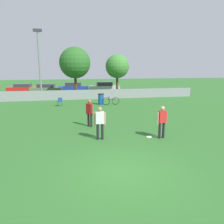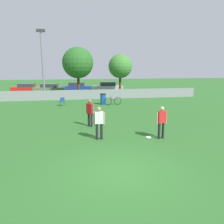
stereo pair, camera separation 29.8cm
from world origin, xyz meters
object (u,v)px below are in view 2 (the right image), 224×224
at_px(player_defender_red, 162,120).
at_px(frisbee_disc, 148,137).
at_px(player_thrower_red, 90,111).
at_px(parked_car_olive, 50,88).
at_px(folding_chair_sideline, 62,101).
at_px(parked_car_red, 27,88).
at_px(bicycle_sideline, 113,101).
at_px(trash_bin, 103,99).
at_px(parked_car_silver, 108,87).
at_px(parked_car_blue, 77,87).
at_px(tree_far_right, 120,66).
at_px(light_pole, 42,59).
at_px(tree_near_pole, 78,63).
at_px(player_receiver_white, 99,121).

distance_m(player_defender_red, frisbee_disc, 1.16).
xyz_separation_m(player_thrower_red, parked_car_olive, (-4.29, 19.10, -0.35)).
bearing_deg(folding_chair_sideline, parked_car_red, -80.54).
height_order(frisbee_disc, bicycle_sideline, bicycle_sideline).
bearing_deg(trash_bin, parked_car_olive, 118.87).
bearing_deg(parked_car_silver, player_defender_red, -90.12).
height_order(frisbee_disc, parked_car_red, parked_car_red).
height_order(trash_bin, parked_car_blue, parked_car_blue).
height_order(tree_far_right, parked_car_red, tree_far_right).
bearing_deg(light_pole, folding_chair_sideline, -65.20).
xyz_separation_m(tree_near_pole, folding_chair_sideline, (-1.73, -5.90, -3.64)).
height_order(tree_far_right, parked_car_blue, tree_far_right).
xyz_separation_m(tree_far_right, parked_car_olive, (-9.46, 3.91, -3.07)).
relative_size(light_pole, parked_car_olive, 1.67).
bearing_deg(parked_car_blue, tree_far_right, -30.52).
bearing_deg(bicycle_sideline, tree_far_right, 69.06).
relative_size(player_defender_red, trash_bin, 1.56).
xyz_separation_m(tree_near_pole, parked_car_blue, (-0.11, 6.01, -3.44)).
bearing_deg(folding_chair_sideline, player_defender_red, 102.40).
bearing_deg(player_receiver_white, tree_far_right, 79.69).
bearing_deg(trash_bin, folding_chair_sideline, -178.11).
distance_m(parked_car_red, parked_car_blue, 7.21).
relative_size(player_receiver_white, frisbee_disc, 5.98).
height_order(light_pole, player_receiver_white, light_pole).
distance_m(player_thrower_red, parked_car_red, 21.59).
relative_size(tree_far_right, player_receiver_white, 3.12).
xyz_separation_m(parked_car_blue, parked_car_silver, (4.49, -0.91, 0.02)).
bearing_deg(parked_car_olive, tree_near_pole, -45.69).
bearing_deg(parked_car_silver, player_thrower_red, -100.69).
height_order(frisbee_disc, trash_bin, trash_bin).
height_order(tree_far_right, frisbee_disc, tree_far_right).
distance_m(tree_far_right, frisbee_disc, 18.44).
xyz_separation_m(player_receiver_white, bicycle_sideline, (2.56, 10.12, -0.61)).
bearing_deg(player_thrower_red, frisbee_disc, 4.71).
relative_size(player_receiver_white, player_thrower_red, 1.00).
height_order(player_defender_red, player_thrower_red, same).
distance_m(light_pole, bicycle_sideline, 9.51).
bearing_deg(parked_car_blue, bicycle_sideline, -66.86).
bearing_deg(tree_near_pole, tree_far_right, 15.57).
bearing_deg(frisbee_disc, player_thrower_red, 136.42).
bearing_deg(player_receiver_white, parked_car_olive, 107.00).
bearing_deg(tree_near_pole, parked_car_silver, 49.32).
height_order(player_defender_red, parked_car_olive, player_defender_red).
bearing_deg(player_thrower_red, player_receiver_white, -35.83).
distance_m(tree_near_pole, player_receiver_white, 16.54).
distance_m(player_thrower_red, trash_bin, 8.13).
height_order(parked_car_red, parked_car_blue, parked_car_blue).
bearing_deg(player_receiver_white, player_thrower_red, 101.01).
height_order(player_receiver_white, folding_chair_sideline, player_receiver_white).
distance_m(light_pole, player_receiver_white, 16.04).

